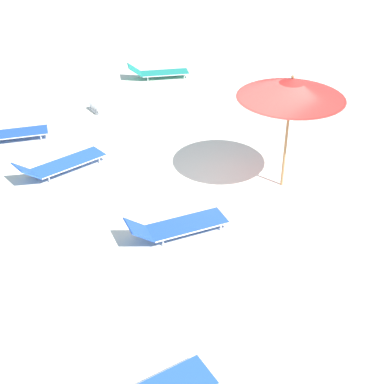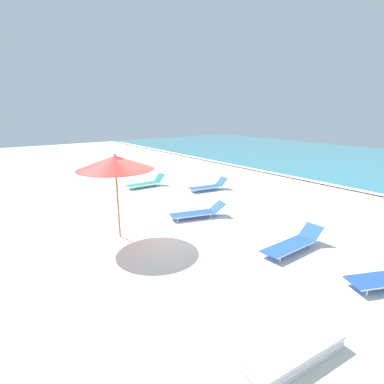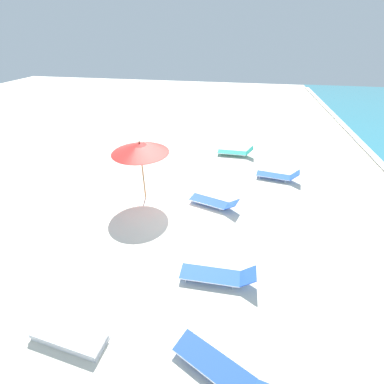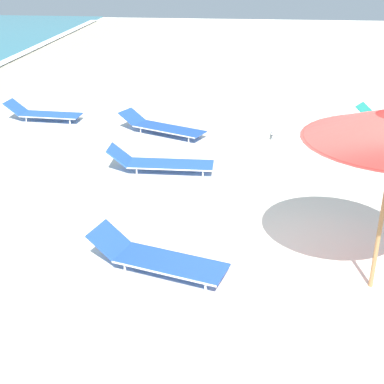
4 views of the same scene
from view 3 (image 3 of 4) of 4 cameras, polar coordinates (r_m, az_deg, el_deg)
The scene contains 8 objects.
ground_plane at distance 11.03m, azimuth -5.23°, elevation -3.60°, with size 60.00×60.00×0.16m.
beach_umbrella at distance 10.60m, azimuth -11.49°, elevation 9.58°, with size 2.33×2.33×2.66m.
lounger_stack at distance 7.73m, azimuth -25.58°, elevation -26.87°, with size 0.80×1.92×0.24m.
sun_lounger_under_umbrella at distance 13.50m, azimuth 18.53°, elevation 3.52°, with size 0.91×2.06×0.59m.
sun_lounger_beside_umbrella at distance 6.76m, azimuth 6.79°, elevation -34.62°, with size 1.52×2.37×0.47m.
sun_lounger_near_water_left at distance 15.58m, azimuth 9.69°, elevation 8.75°, with size 0.65×2.04×0.61m.
sun_lounger_mid_beach_solo at distance 10.90m, azimuth 4.83°, elevation -2.18°, with size 1.18×2.16×0.52m.
sun_lounger_mid_beach_pair_b at distance 8.07m, azimuth 5.71°, elevation -17.90°, with size 0.65×2.23×0.53m.
Camera 3 is at (8.52, 2.61, 6.42)m, focal length 24.00 mm.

